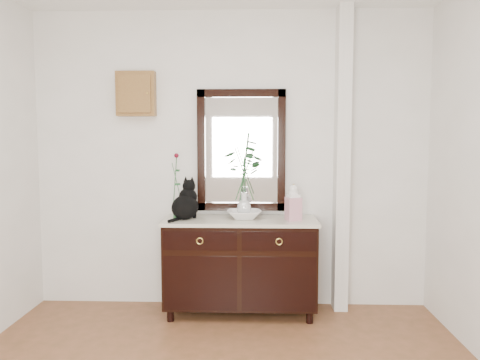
{
  "coord_description": "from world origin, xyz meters",
  "views": [
    {
      "loc": [
        0.24,
        -2.29,
        1.55
      ],
      "look_at": [
        0.1,
        1.63,
        1.2
      ],
      "focal_mm": 35.0,
      "sensor_mm": 36.0,
      "label": 1
    }
  ],
  "objects_px": {
    "sideboard": "(240,261)",
    "lotus_bowl": "(244,214)",
    "ginger_jar": "(293,202)",
    "cat": "(185,199)"
  },
  "relations": [
    {
      "from": "lotus_bowl",
      "to": "ginger_jar",
      "type": "bearing_deg",
      "value": -8.03
    },
    {
      "from": "sideboard",
      "to": "ginger_jar",
      "type": "distance_m",
      "value": 0.7
    },
    {
      "from": "sideboard",
      "to": "ginger_jar",
      "type": "relative_size",
      "value": 4.22
    },
    {
      "from": "sideboard",
      "to": "ginger_jar",
      "type": "bearing_deg",
      "value": -5.52
    },
    {
      "from": "sideboard",
      "to": "cat",
      "type": "xyz_separation_m",
      "value": [
        -0.48,
        -0.02,
        0.55
      ]
    },
    {
      "from": "sideboard",
      "to": "cat",
      "type": "bearing_deg",
      "value": -177.7
    },
    {
      "from": "lotus_bowl",
      "to": "ginger_jar",
      "type": "height_order",
      "value": "ginger_jar"
    },
    {
      "from": "ginger_jar",
      "to": "cat",
      "type": "bearing_deg",
      "value": 178.48
    },
    {
      "from": "sideboard",
      "to": "lotus_bowl",
      "type": "bearing_deg",
      "value": 26.64
    },
    {
      "from": "sideboard",
      "to": "lotus_bowl",
      "type": "xyz_separation_m",
      "value": [
        0.03,
        0.02,
        0.41
      ]
    }
  ]
}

